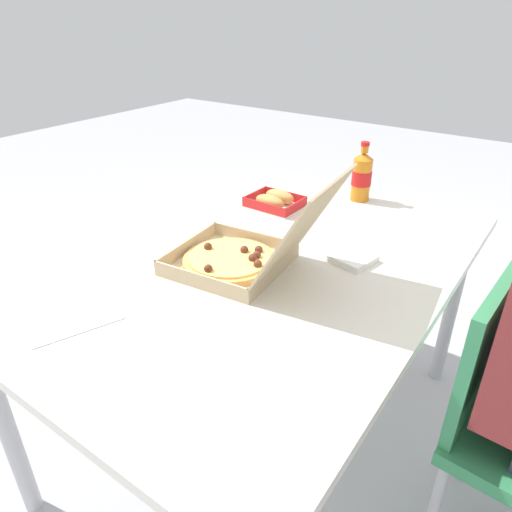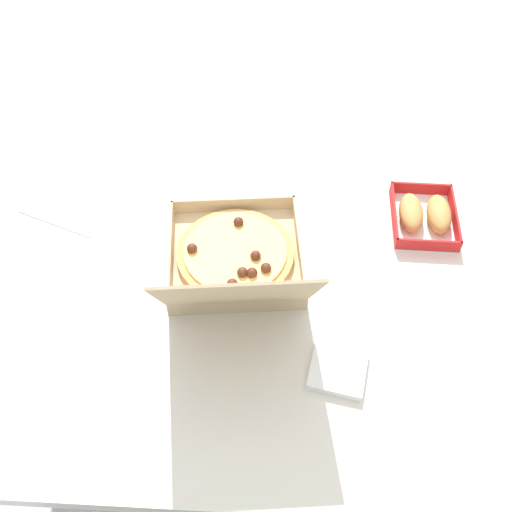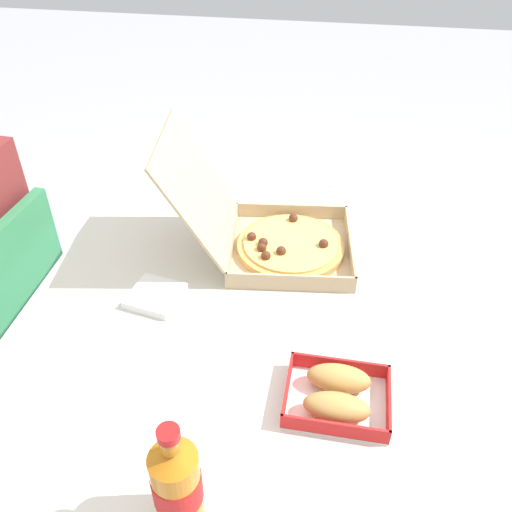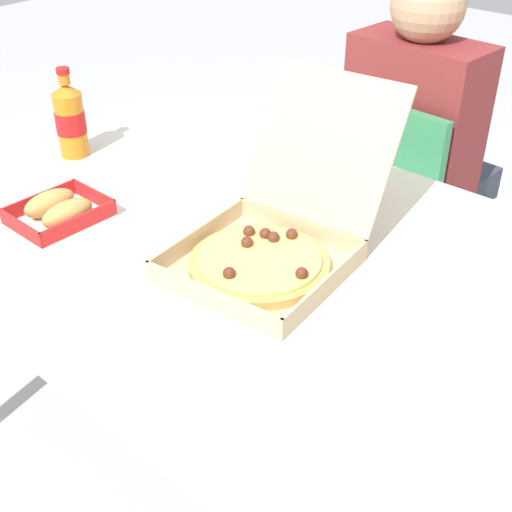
% 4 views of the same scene
% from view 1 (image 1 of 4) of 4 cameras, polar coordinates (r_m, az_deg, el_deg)
% --- Properties ---
extents(ground_plane, '(10.00, 10.00, 0.00)m').
position_cam_1_polar(ground_plane, '(1.85, 1.07, -20.59)').
color(ground_plane, '#B2B2B7').
extents(dining_table, '(1.46, 0.99, 0.73)m').
position_cam_1_polar(dining_table, '(1.41, 1.31, -2.68)').
color(dining_table, silver).
rests_on(dining_table, ground_plane).
extents(pizza_box_open, '(0.35, 0.48, 0.31)m').
position_cam_1_polar(pizza_box_open, '(1.31, -1.80, 0.12)').
color(pizza_box_open, tan).
rests_on(pizza_box_open, dining_table).
extents(bread_side_box, '(0.15, 0.19, 0.06)m').
position_cam_1_polar(bread_side_box, '(1.74, 2.32, 6.80)').
color(bread_side_box, white).
rests_on(bread_side_box, dining_table).
extents(cola_bottle, '(0.07, 0.07, 0.22)m').
position_cam_1_polar(cola_bottle, '(1.83, 12.79, 9.50)').
color(cola_bottle, orange).
rests_on(cola_bottle, dining_table).
extents(paper_menu, '(0.25, 0.22, 0.00)m').
position_cam_1_polar(paper_menu, '(1.22, -21.53, -6.95)').
color(paper_menu, white).
rests_on(paper_menu, dining_table).
extents(napkin_pile, '(0.13, 0.13, 0.02)m').
position_cam_1_polar(napkin_pile, '(1.39, 11.76, -0.31)').
color(napkin_pile, white).
rests_on(napkin_pile, dining_table).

